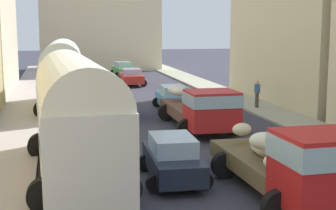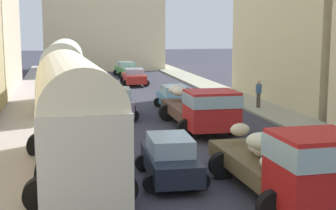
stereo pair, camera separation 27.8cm
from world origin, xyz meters
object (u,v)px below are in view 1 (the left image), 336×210
object	(u,v)px
streetlamp_near	(0,97)
car_0	(173,98)
pedestrian_0	(257,93)
cargo_truck_1	(202,108)
car_5	(100,88)
car_1	(132,77)
car_3	(173,158)
parked_bus_1	(63,71)
car_2	(123,69)
parked_bus_0	(75,111)
cargo_truck_0	(294,163)
car_4	(116,103)

from	to	relation	value
streetlamp_near	car_0	bearing A→B (deg)	68.53
pedestrian_0	streetlamp_near	world-z (taller)	streetlamp_near
cargo_truck_1	car_5	xyz separation A→B (m)	(-3.91, 12.50, -0.41)
car_1	streetlamp_near	world-z (taller)	streetlamp_near
car_3	parked_bus_1	bearing A→B (deg)	101.95
cargo_truck_1	pedestrian_0	world-z (taller)	cargo_truck_1
parked_bus_1	streetlamp_near	distance (m)	22.16
car_1	pedestrian_0	distance (m)	15.53
car_1	car_2	bearing A→B (deg)	88.15
car_2	parked_bus_0	bearing A→B (deg)	-100.26
parked_bus_1	pedestrian_0	xyz separation A→B (m)	(11.69, -2.71, -1.34)
car_3	streetlamp_near	size ratio (longest dim) A/B	0.61
streetlamp_near	car_5	bearing A→B (deg)	81.26
car_3	cargo_truck_0	bearing A→B (deg)	-47.01
cargo_truck_0	car_0	xyz separation A→B (m)	(0.39, 17.05, -0.51)
cargo_truck_0	pedestrian_0	size ratio (longest dim) A/B	3.80
car_2	car_5	world-z (taller)	car_5
cargo_truck_1	streetlamp_near	world-z (taller)	streetlamp_near
car_4	car_5	xyz separation A→B (m)	(-0.22, 7.89, -0.07)
car_5	pedestrian_0	world-z (taller)	pedestrian_0
car_4	car_2	bearing A→B (deg)	81.37
car_5	streetlamp_near	size ratio (longest dim) A/B	0.57
car_3	car_4	bearing A→B (deg)	92.24
cargo_truck_0	streetlamp_near	distance (m)	8.75
cargo_truck_1	car_4	size ratio (longest dim) A/B	1.80
car_1	car_5	world-z (taller)	car_5
pedestrian_0	cargo_truck_1	bearing A→B (deg)	-133.72
parked_bus_0	car_2	xyz separation A→B (m)	(6.13, 33.88, -1.56)
car_4	car_1	bearing A→B (deg)	78.14
cargo_truck_1	parked_bus_1	bearing A→B (deg)	128.75
parked_bus_0	cargo_truck_1	size ratio (longest dim) A/B	1.33
cargo_truck_0	cargo_truck_1	size ratio (longest dim) A/B	0.93
parked_bus_0	cargo_truck_0	world-z (taller)	parked_bus_0
car_1	car_4	xyz separation A→B (m)	(-3.20, -15.26, 0.09)
parked_bus_0	car_2	world-z (taller)	parked_bus_0
cargo_truck_0	streetlamp_near	xyz separation A→B (m)	(-7.64, -3.36, 2.63)
car_4	pedestrian_0	xyz separation A→B (m)	(8.86, 0.80, 0.21)
car_2	car_1	bearing A→B (deg)	-91.85
cargo_truck_1	car_4	xyz separation A→B (m)	(-3.69, 4.61, -0.34)
car_2	car_5	bearing A→B (deg)	-103.91
car_0	streetlamp_near	xyz separation A→B (m)	(-8.03, -20.41, 3.14)
parked_bus_0	car_4	world-z (taller)	parked_bus_0
parked_bus_0	car_1	size ratio (longest dim) A/B	2.36
cargo_truck_0	parked_bus_1	bearing A→B (deg)	108.29
parked_bus_0	car_0	world-z (taller)	parked_bus_0
car_0	car_2	xyz separation A→B (m)	(-0.30, 20.85, 0.01)
car_1	streetlamp_near	bearing A→B (deg)	-102.49
cargo_truck_0	cargo_truck_1	world-z (taller)	cargo_truck_0
car_4	cargo_truck_1	bearing A→B (deg)	-51.33
car_4	car_5	size ratio (longest dim) A/B	1.11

